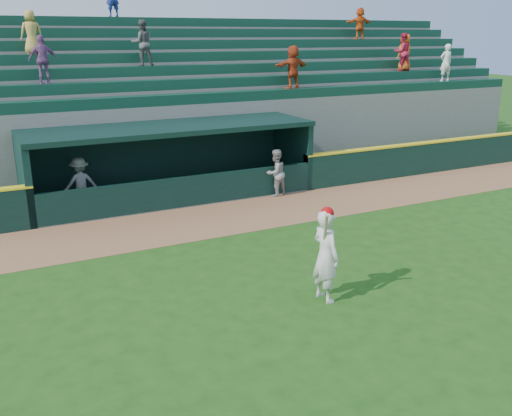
# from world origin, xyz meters

# --- Properties ---
(ground) EXTENTS (120.00, 120.00, 0.00)m
(ground) POSITION_xyz_m (0.00, 0.00, 0.00)
(ground) COLOR #1E4711
(ground) RESTS_ON ground
(warning_track) EXTENTS (40.00, 3.00, 0.01)m
(warning_track) POSITION_xyz_m (0.00, 4.90, 0.01)
(warning_track) COLOR #915D3A
(warning_track) RESTS_ON ground
(field_wall_right) EXTENTS (15.50, 0.30, 1.20)m
(field_wall_right) POSITION_xyz_m (12.25, 6.55, 0.60)
(field_wall_right) COLOR black
(field_wall_right) RESTS_ON ground
(wall_stripe_right) EXTENTS (15.50, 0.32, 0.06)m
(wall_stripe_right) POSITION_xyz_m (12.25, 6.55, 1.23)
(wall_stripe_right) COLOR yellow
(wall_stripe_right) RESTS_ON field_wall_right
(dugout_player_front) EXTENTS (0.92, 0.81, 1.60)m
(dugout_player_front) POSITION_xyz_m (3.20, 6.37, 0.80)
(dugout_player_front) COLOR #999994
(dugout_player_front) RESTS_ON ground
(dugout_player_inside) EXTENTS (1.11, 0.70, 1.65)m
(dugout_player_inside) POSITION_xyz_m (-2.98, 7.85, 0.82)
(dugout_player_inside) COLOR #9F9F9A
(dugout_player_inside) RESTS_ON ground
(dugout) EXTENTS (9.40, 2.80, 2.46)m
(dugout) POSITION_xyz_m (0.00, 8.00, 1.36)
(dugout) COLOR #61605C
(dugout) RESTS_ON ground
(stands) EXTENTS (34.50, 6.27, 7.61)m
(stands) POSITION_xyz_m (0.01, 12.56, 2.40)
(stands) COLOR slate
(stands) RESTS_ON ground
(batter_at_plate) EXTENTS (0.60, 0.82, 2.03)m
(batter_at_plate) POSITION_xyz_m (0.22, -1.07, 1.01)
(batter_at_plate) COLOR silver
(batter_at_plate) RESTS_ON ground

